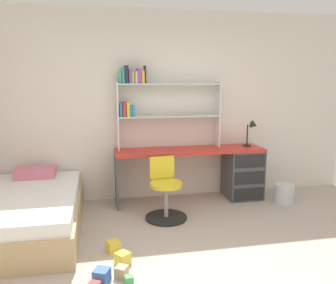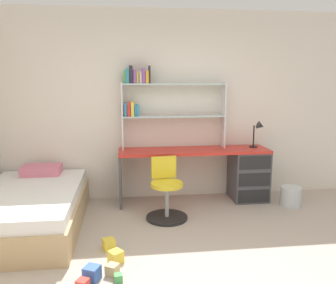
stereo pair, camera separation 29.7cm
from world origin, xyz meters
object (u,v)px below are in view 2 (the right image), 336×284
Objects in this scene: bookshelf_hutch at (157,98)px; toy_block_yellow_5 at (109,244)px; toy_block_blue_1 at (92,273)px; swivel_chair at (166,195)px; waste_bin at (291,196)px; toy_block_natural_4 at (112,270)px; toy_block_green_0 at (118,278)px; toy_block_yellow_2 at (116,257)px; desk at (233,171)px; desk_lamp at (259,130)px; bed_platform at (29,209)px.

toy_block_yellow_5 is (-0.65, -1.47, -1.41)m from bookshelf_hutch.
bookshelf_hutch is 11.60× the size of toy_block_blue_1.
waste_bin is (1.76, 0.21, -0.16)m from swivel_chair.
waste_bin is 2.81× the size of toy_block_natural_4.
toy_block_natural_4 is 0.48m from toy_block_yellow_5.
toy_block_green_0 is (-2.34, -1.58, -0.10)m from waste_bin.
desk is at bearing 44.18° from toy_block_yellow_2.
toy_block_green_0 is 0.60× the size of toy_block_yellow_2.
toy_block_green_0 is 0.56× the size of toy_block_blue_1.
toy_block_natural_4 is (-2.04, -1.84, -0.96)m from desk_lamp.
bookshelf_hutch is 2.14m from toy_block_yellow_5.
desk is 2.55m from toy_block_green_0.
bookshelf_hutch reaches higher than toy_block_yellow_5.
desk is 1.44× the size of bookshelf_hutch.
desk reaches higher than toy_block_natural_4.
toy_block_green_0 is (1.04, -1.25, -0.20)m from bed_platform.
toy_block_natural_4 is at bearing -138.00° from desk_lamp.
desk reaches higher than toy_block_blue_1.
toy_block_blue_1 is at bearing -134.57° from desk.
waste_bin reaches higher than toy_block_natural_4.
toy_block_natural_4 is (0.17, 0.06, -0.01)m from toy_block_blue_1.
desk is at bearing 14.40° from bed_platform.
waste_bin is 2.63m from toy_block_yellow_5.
bed_platform reaches higher than toy_block_green_0.
desk is 1.50m from bookshelf_hutch.
desk is 21.17× the size of toy_block_natural_4.
toy_block_yellow_2 is at bearing -73.87° from toy_block_yellow_5.
toy_block_blue_1 is at bearing -110.90° from bookshelf_hutch.
desk_lamp reaches higher than toy_block_natural_4.
toy_block_natural_4 is (0.99, -1.13, -0.18)m from bed_platform.
bed_platform is at bearing -152.55° from bookshelf_hutch.
toy_block_yellow_5 is (-1.72, -1.33, -0.37)m from desk.
desk is 2.65m from toy_block_blue_1.
bookshelf_hutch is 12.50× the size of toy_block_yellow_2.
bookshelf_hutch reaches higher than bed_platform.
bookshelf_hutch reaches higher than desk_lamp.
bookshelf_hutch is 2.48m from toy_block_natural_4.
toy_block_yellow_5 is (-2.09, -1.36, -0.95)m from desk_lamp.
bookshelf_hutch is 20.81× the size of toy_block_green_0.
swivel_chair is at bearing 58.24° from toy_block_blue_1.
waste_bin reaches higher than toy_block_green_0.
toy_block_natural_4 is (-1.67, -1.81, -0.38)m from desk.
toy_block_blue_1 is at bearing -102.76° from toy_block_yellow_5.
toy_block_natural_4 is (-0.60, -1.95, -1.42)m from bookshelf_hutch.
toy_block_yellow_2 is 0.28m from toy_block_yellow_5.
waste_bin is at bearing -15.34° from bookshelf_hutch.
toy_block_green_0 is at bearing -79.98° from toy_block_yellow_5.
toy_block_yellow_2 is at bearing -152.22° from waste_bin.
waste_bin is (0.72, -0.35, -0.30)m from desk.
bookshelf_hutch reaches higher than swivel_chair.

